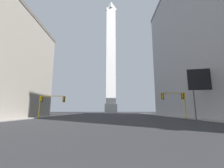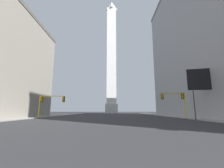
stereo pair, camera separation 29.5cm
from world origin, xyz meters
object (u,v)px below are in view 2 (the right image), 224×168
at_px(obelisk, 112,56).
at_px(traffic_light_mid_left, 49,101).
at_px(billboard_sign, 202,80).
at_px(traffic_light_mid_right, 176,99).

height_order(obelisk, traffic_light_mid_left, obelisk).
bearing_deg(billboard_sign, traffic_light_mid_left, 166.46).
distance_m(traffic_light_mid_left, billboard_sign, 30.81).
bearing_deg(traffic_light_mid_left, billboard_sign, -13.54).
bearing_deg(billboard_sign, obelisk, 104.50).
xyz_separation_m(obelisk, billboard_sign, (16.54, -63.94, -28.75)).
xyz_separation_m(traffic_light_mid_right, billboard_sign, (2.59, -5.12, 2.76)).
bearing_deg(billboard_sign, traffic_light_mid_right, 116.83).
height_order(traffic_light_mid_right, billboard_sign, billboard_sign).
xyz_separation_m(obelisk, traffic_light_mid_right, (13.95, -58.83, -31.51)).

